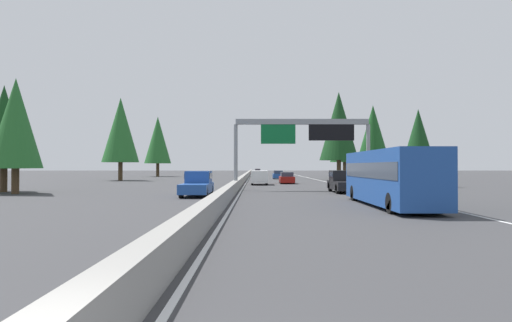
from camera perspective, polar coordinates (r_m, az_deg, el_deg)
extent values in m
plane|color=#38383A|center=(63.50, -1.42, -2.67)|extent=(320.00, 320.00, 0.00)
cube|color=gray|center=(83.48, -1.27, -1.88)|extent=(180.00, 0.56, 0.90)
cube|color=silver|center=(74.13, 7.73, -2.37)|extent=(160.00, 0.16, 0.01)
cube|color=silver|center=(73.48, -1.02, -2.39)|extent=(160.00, 0.16, 0.01)
cylinder|color=gray|center=(41.66, -2.60, 0.47)|extent=(0.36, 0.36, 6.11)
cylinder|color=gray|center=(42.89, 14.08, 0.46)|extent=(0.36, 0.36, 6.11)
cube|color=gray|center=(42.02, 5.86, 4.98)|extent=(0.50, 12.32, 0.50)
cube|color=#0C602D|center=(41.61, 2.84, 3.51)|extent=(0.12, 3.20, 1.90)
cube|color=black|center=(42.15, 9.56, 3.60)|extent=(0.16, 4.20, 1.50)
cube|color=#1E4793|center=(26.15, 16.58, -1.92)|extent=(11.50, 2.50, 2.90)
cube|color=#2D3847|center=(26.15, 16.58, -1.13)|extent=(11.04, 2.55, 0.84)
cylinder|color=black|center=(29.82, 12.35, -3.98)|extent=(1.00, 0.30, 1.00)
cylinder|color=black|center=(30.37, 16.41, -3.91)|extent=(1.00, 0.30, 1.00)
cylinder|color=black|center=(22.04, 16.82, -5.16)|extent=(1.00, 0.30, 1.00)
cylinder|color=black|center=(22.77, 22.15, -4.99)|extent=(1.00, 0.30, 1.00)
cube|color=black|center=(38.87, 11.10, -3.04)|extent=(5.60, 2.00, 0.70)
cube|color=black|center=(39.83, 10.82, -1.84)|extent=(2.24, 1.84, 0.90)
cube|color=#2D3847|center=(39.83, 10.82, -1.71)|extent=(2.02, 1.92, 0.41)
cylinder|color=black|center=(40.54, 9.41, -3.25)|extent=(0.80, 0.28, 0.80)
cylinder|color=black|center=(40.86, 11.79, -3.22)|extent=(0.80, 0.28, 0.80)
cylinder|color=black|center=(36.90, 10.34, -3.50)|extent=(0.80, 0.28, 0.80)
cylinder|color=black|center=(37.25, 12.95, -3.47)|extent=(0.80, 0.28, 0.80)
cube|color=#1E4793|center=(78.62, 2.82, -1.90)|extent=(4.40, 1.80, 0.76)
cube|color=#2D3847|center=(78.39, 2.83, -1.42)|extent=(2.46, 1.51, 0.56)
cylinder|color=black|center=(80.00, 2.21, -2.03)|extent=(0.64, 0.22, 0.64)
cylinder|color=black|center=(80.07, 3.34, -2.02)|extent=(0.64, 0.22, 0.64)
cylinder|color=black|center=(77.18, 2.29, -2.08)|extent=(0.64, 0.22, 0.64)
cylinder|color=black|center=(77.26, 3.46, -2.07)|extent=(0.64, 0.22, 0.64)
cube|color=red|center=(128.61, 0.21, -1.41)|extent=(4.40, 1.80, 0.76)
cube|color=#2D3847|center=(128.38, 0.21, -1.12)|extent=(2.46, 1.51, 0.56)
cylinder|color=black|center=(130.02, -0.14, -1.50)|extent=(0.64, 0.22, 0.64)
cylinder|color=black|center=(130.03, 0.56, -1.50)|extent=(0.64, 0.22, 0.64)
cylinder|color=black|center=(127.21, -0.14, -1.51)|extent=(0.64, 0.22, 0.64)
cylinder|color=black|center=(127.21, 0.57, -1.51)|extent=(0.64, 0.22, 0.64)
cube|color=white|center=(54.10, 0.42, -2.00)|extent=(5.00, 1.95, 1.44)
cube|color=#2D3847|center=(51.79, 0.44, -1.78)|extent=(0.08, 1.48, 0.56)
cylinder|color=black|center=(55.82, -0.47, -2.59)|extent=(0.70, 0.24, 0.70)
cylinder|color=black|center=(55.83, 1.29, -2.59)|extent=(0.70, 0.24, 0.70)
cylinder|color=black|center=(52.42, -0.50, -2.72)|extent=(0.70, 0.24, 0.70)
cylinder|color=black|center=(52.43, 1.37, -2.72)|extent=(0.70, 0.24, 0.70)
cube|color=maroon|center=(57.64, 3.93, -2.35)|extent=(4.40, 1.80, 0.76)
cube|color=#2D3847|center=(57.40, 3.94, -1.70)|extent=(2.46, 1.51, 0.56)
cylinder|color=black|center=(59.00, 3.07, -2.52)|extent=(0.64, 0.22, 0.64)
cylinder|color=black|center=(59.10, 4.60, -2.51)|extent=(0.64, 0.22, 0.64)
cylinder|color=black|center=(56.19, 3.22, -2.61)|extent=(0.64, 0.22, 0.64)
cylinder|color=black|center=(56.30, 4.83, -2.60)|extent=(0.64, 0.22, 0.64)
cube|color=#1E4793|center=(33.67, -7.52, -3.42)|extent=(5.60, 2.00, 0.70)
cube|color=#1E4793|center=(34.64, -7.30, -2.02)|extent=(2.24, 1.84, 0.90)
cube|color=#2D3847|center=(34.64, -7.30, -1.87)|extent=(2.02, 1.92, 0.41)
cylinder|color=black|center=(35.63, -8.50, -3.61)|extent=(0.80, 0.28, 0.80)
cylinder|color=black|center=(35.41, -5.74, -3.63)|extent=(0.80, 0.28, 0.80)
cylinder|color=black|center=(31.98, -9.49, -3.94)|extent=(0.80, 0.28, 0.80)
cylinder|color=black|center=(31.74, -6.42, -3.97)|extent=(0.80, 0.28, 0.80)
cylinder|color=#4C3823|center=(52.45, 19.95, -2.03)|extent=(0.57, 0.57, 1.88)
cone|color=#143D19|center=(52.52, 19.93, 2.63)|extent=(3.76, 3.76, 6.66)
cylinder|color=#4C3823|center=(75.94, 10.49, -1.11)|extent=(0.71, 0.71, 3.22)
cone|color=#143D19|center=(76.23, 10.48, 4.40)|extent=(6.45, 6.45, 11.43)
cylinder|color=#4C3823|center=(82.05, 14.67, -1.19)|extent=(0.67, 0.67, 2.88)
cone|color=#194C1E|center=(82.25, 14.65, 3.37)|extent=(5.75, 5.75, 10.20)
cylinder|color=#4C3823|center=(99.10, 11.19, -1.03)|extent=(0.70, 0.70, 3.13)
cone|color=#194C1E|center=(99.31, 11.18, 3.08)|extent=(6.26, 6.26, 11.09)
cylinder|color=#4C3823|center=(41.06, -28.27, -2.26)|extent=(0.59, 0.59, 2.06)
cone|color=#236028|center=(41.19, -28.23, 4.28)|extent=(4.13, 4.13, 7.32)
cylinder|color=#4C3823|center=(44.46, -29.41, -2.14)|extent=(0.58, 0.58, 2.04)
cone|color=#143D19|center=(44.57, -29.38, 3.82)|extent=(4.08, 4.08, 7.23)
cylinder|color=#4C3823|center=(72.80, -16.85, -1.27)|extent=(0.67, 0.67, 2.84)
cone|color=#236028|center=(73.01, -16.84, 3.81)|extent=(5.68, 5.68, 10.08)
cylinder|color=#4C3823|center=(98.11, -12.38, -1.12)|extent=(0.67, 0.67, 2.83)
cone|color=#236028|center=(98.27, -12.38, 2.64)|extent=(5.66, 5.66, 10.03)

